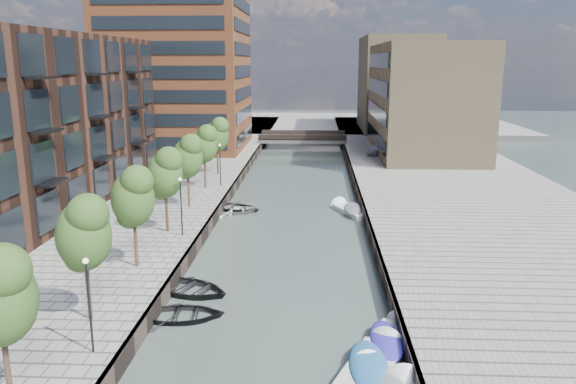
# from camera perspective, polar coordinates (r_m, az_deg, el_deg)

# --- Properties ---
(water) EXTENTS (300.00, 300.00, 0.00)m
(water) POSITION_cam_1_polar(r_m,az_deg,el_deg) (54.42, 0.68, -0.48)
(water) COLOR #38473F
(water) RESTS_ON ground
(quay_right) EXTENTS (20.00, 140.00, 1.00)m
(quay_right) POSITION_cam_1_polar(r_m,az_deg,el_deg) (56.05, 17.26, -0.15)
(quay_right) COLOR gray
(quay_right) RESTS_ON ground
(quay_wall_left) EXTENTS (0.25, 140.00, 1.00)m
(quay_wall_left) POSITION_cam_1_polar(r_m,az_deg,el_deg) (54.86, -5.70, 0.10)
(quay_wall_left) COLOR #332823
(quay_wall_left) RESTS_ON ground
(quay_wall_right) EXTENTS (0.25, 140.00, 1.00)m
(quay_wall_right) POSITION_cam_1_polar(r_m,az_deg,el_deg) (54.42, 7.11, -0.04)
(quay_wall_right) COLOR #332823
(quay_wall_right) RESTS_ON ground
(far_closure) EXTENTS (80.00, 40.00, 1.00)m
(far_closure) POSITION_cam_1_polar(r_m,az_deg,el_deg) (113.54, 1.84, 6.90)
(far_closure) COLOR gray
(far_closure) RESTS_ON ground
(apartment_block) EXTENTS (8.00, 38.00, 14.00)m
(apartment_block) POSITION_cam_1_polar(r_m,az_deg,el_deg) (48.40, -24.34, 6.27)
(apartment_block) COLOR black
(apartment_block) RESTS_ON quay_left
(tower) EXTENTS (18.00, 18.00, 30.00)m
(tower) POSITION_cam_1_polar(r_m,az_deg,el_deg) (80.20, -11.24, 15.17)
(tower) COLOR brown
(tower) RESTS_ON quay_left
(tan_block_near) EXTENTS (12.00, 25.00, 14.00)m
(tan_block_near) POSITION_cam_1_polar(r_m,az_deg,el_deg) (76.30, 13.60, 9.16)
(tan_block_near) COLOR #8C7756
(tan_block_near) RESTS_ON quay_right
(tan_block_far) EXTENTS (12.00, 20.00, 16.00)m
(tan_block_far) POSITION_cam_1_polar(r_m,az_deg,el_deg) (101.89, 10.95, 10.76)
(tan_block_far) COLOR #8C7756
(tan_block_far) RESTS_ON quay_right
(bridge) EXTENTS (13.00, 6.00, 1.30)m
(bridge) POSITION_cam_1_polar(r_m,az_deg,el_deg) (85.64, 1.50, 5.47)
(bridge) COLOR gray
(bridge) RESTS_ON ground
(tree_1) EXTENTS (2.50, 2.50, 5.95)m
(tree_1) POSITION_cam_1_polar(r_m,az_deg,el_deg) (27.11, -20.07, -3.75)
(tree_1) COLOR #382619
(tree_1) RESTS_ON quay_left
(tree_2) EXTENTS (2.50, 2.50, 5.95)m
(tree_2) POSITION_cam_1_polar(r_m,az_deg,el_deg) (33.44, -15.50, -0.32)
(tree_2) COLOR #382619
(tree_2) RESTS_ON quay_left
(tree_3) EXTENTS (2.50, 2.50, 5.95)m
(tree_3) POSITION_cam_1_polar(r_m,az_deg,el_deg) (39.99, -12.41, 2.01)
(tree_3) COLOR #382619
(tree_3) RESTS_ON quay_left
(tree_4) EXTENTS (2.50, 2.50, 5.95)m
(tree_4) POSITION_cam_1_polar(r_m,az_deg,el_deg) (46.67, -10.19, 3.68)
(tree_4) COLOR #382619
(tree_4) RESTS_ON quay_left
(tree_5) EXTENTS (2.50, 2.50, 5.95)m
(tree_5) POSITION_cam_1_polar(r_m,az_deg,el_deg) (53.43, -8.53, 4.92)
(tree_5) COLOR #382619
(tree_5) RESTS_ON quay_left
(tree_6) EXTENTS (2.50, 2.50, 5.95)m
(tree_6) POSITION_cam_1_polar(r_m,az_deg,el_deg) (60.25, -7.23, 5.88)
(tree_6) COLOR #382619
(tree_6) RESTS_ON quay_left
(lamp_0) EXTENTS (0.24, 0.24, 4.12)m
(lamp_0) POSITION_cam_1_polar(r_m,az_deg,el_deg) (24.61, -19.61, -9.86)
(lamp_0) COLOR black
(lamp_0) RESTS_ON quay_left
(lamp_1) EXTENTS (0.24, 0.24, 4.12)m
(lamp_1) POSITION_cam_1_polar(r_m,az_deg,el_deg) (39.10, -10.82, -0.86)
(lamp_1) COLOR black
(lamp_1) RESTS_ON quay_left
(lamp_2) EXTENTS (0.24, 0.24, 4.12)m
(lamp_2) POSITION_cam_1_polar(r_m,az_deg,el_deg) (54.44, -6.92, 3.21)
(lamp_2) COLOR black
(lamp_2) RESTS_ON quay_left
(sloop_0) EXTENTS (5.94, 5.15, 1.03)m
(sloop_0) POSITION_cam_1_polar(r_m,az_deg,el_deg) (32.83, -10.05, -10.05)
(sloop_0) COLOR black
(sloop_0) RESTS_ON ground
(sloop_1) EXTENTS (4.71, 3.56, 0.92)m
(sloop_1) POSITION_cam_1_polar(r_m,az_deg,el_deg) (29.83, -10.78, -12.54)
(sloop_1) COLOR black
(sloop_1) RESTS_ON ground
(sloop_3) EXTENTS (5.22, 4.22, 0.95)m
(sloop_3) POSITION_cam_1_polar(r_m,az_deg,el_deg) (48.79, -5.47, -2.15)
(sloop_3) COLOR silver
(sloop_3) RESTS_ON ground
(sloop_4) EXTENTS (5.48, 4.74, 0.95)m
(sloop_4) POSITION_cam_1_polar(r_m,az_deg,el_deg) (49.70, -5.31, -1.86)
(sloop_4) COLOR black
(sloop_4) RESTS_ON ground
(motorboat_0) EXTENTS (3.40, 4.99, 1.58)m
(motorboat_0) POSITION_cam_1_polar(r_m,az_deg,el_deg) (27.28, 10.22, -14.64)
(motorboat_0) COLOR #BDBCBA
(motorboat_0) RESTS_ON ground
(motorboat_3) EXTENTS (3.65, 5.52, 1.75)m
(motorboat_3) POSITION_cam_1_polar(r_m,az_deg,el_deg) (25.16, 8.53, -17.06)
(motorboat_3) COLOR silver
(motorboat_3) RESTS_ON ground
(motorboat_4) EXTENTS (3.62, 5.23, 1.66)m
(motorboat_4) POSITION_cam_1_polar(r_m,az_deg,el_deg) (49.01, 6.34, -1.85)
(motorboat_4) COLOR white
(motorboat_4) RESTS_ON ground
(car) EXTENTS (2.49, 3.79, 1.20)m
(car) POSITION_cam_1_polar(r_m,az_deg,el_deg) (73.67, 8.84, 4.22)
(car) COLOR #ABAEB0
(car) RESTS_ON quay_right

